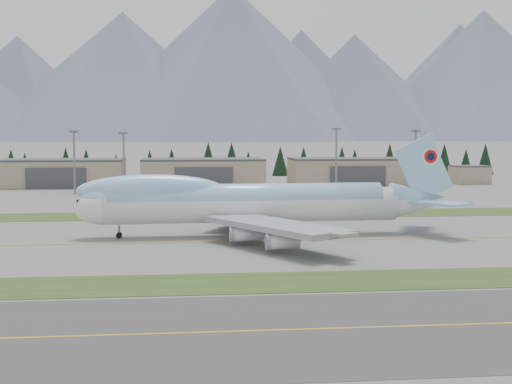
{
  "coord_description": "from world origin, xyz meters",
  "views": [
    {
      "loc": [
        -24.51,
        -134.32,
        20.47
      ],
      "look_at": [
        -7.93,
        18.0,
        8.0
      ],
      "focal_mm": 50.0,
      "sensor_mm": 36.0,
      "label": 1
    }
  ],
  "objects": [
    {
      "name": "floodlight_masts",
      "position": [
        19.1,
        110.94,
        15.68
      ],
      "size": [
        165.21,
        9.3,
        24.27
      ],
      "color": "slate",
      "rests_on": "ground"
    },
    {
      "name": "hangar_right",
      "position": [
        45.0,
        149.9,
        5.39
      ],
      "size": [
        48.0,
        26.6,
        10.8
      ],
      "color": "tan",
      "rests_on": "ground"
    },
    {
      "name": "hangar_center",
      "position": [
        -15.0,
        149.9,
        5.39
      ],
      "size": [
        48.0,
        26.6,
        10.8
      ],
      "color": "tan",
      "rests_on": "ground"
    },
    {
      "name": "boeing_747_freighter",
      "position": [
        -10.66,
        7.64,
        6.8
      ],
      "size": [
        77.72,
        67.58,
        20.61
      ],
      "rotation": [
        0.0,
        0.0,
        0.02
      ],
      "color": "white",
      "rests_on": "ground"
    },
    {
      "name": "taxiway_line_main",
      "position": [
        0.0,
        0.0,
        0.0
      ],
      "size": [
        400.0,
        0.4,
        0.02
      ],
      "primitive_type": "cube",
      "color": "orange",
      "rests_on": "ground"
    },
    {
      "name": "conifer_belt",
      "position": [
        14.67,
        212.25,
        7.3
      ],
      "size": [
        268.07,
        15.6,
        16.87
      ],
      "color": "black",
      "rests_on": "ground"
    },
    {
      "name": "asphalt_taxiway",
      "position": [
        0.0,
        -62.0,
        0.0
      ],
      "size": [
        400.0,
        32.0,
        0.04
      ],
      "primitive_type": "cube",
      "color": "#3A3A3A",
      "rests_on": "ground"
    },
    {
      "name": "service_vehicle_c",
      "position": [
        49.07,
        120.65,
        0.0
      ],
      "size": [
        2.22,
        4.65,
        1.31
      ],
      "primitive_type": "imported",
      "rotation": [
        0.0,
        0.0,
        0.09
      ],
      "color": "#B7B8BC",
      "rests_on": "ground"
    },
    {
      "name": "taxiway_line_near",
      "position": [
        0.0,
        -62.0,
        0.0
      ],
      "size": [
        400.0,
        0.4,
        0.02
      ],
      "primitive_type": "cube",
      "color": "orange",
      "rests_on": "ground"
    },
    {
      "name": "control_shed",
      "position": [
        95.0,
        148.0,
        3.8
      ],
      "size": [
        14.0,
        12.0,
        7.6
      ],
      "color": "tan",
      "rests_on": "ground"
    },
    {
      "name": "ground",
      "position": [
        0.0,
        0.0,
        0.0
      ],
      "size": [
        7000.0,
        7000.0,
        0.0
      ],
      "primitive_type": "plane",
      "color": "slate",
      "rests_on": "ground"
    },
    {
      "name": "grass_strip_near",
      "position": [
        0.0,
        -38.0,
        0.0
      ],
      "size": [
        400.0,
        14.0,
        0.08
      ],
      "primitive_type": "cube",
      "color": "#2A4619",
      "rests_on": "ground"
    },
    {
      "name": "service_vehicle_a",
      "position": [
        -26.04,
        120.11,
        0.0
      ],
      "size": [
        2.47,
        4.3,
        1.38
      ],
      "primitive_type": "imported",
      "rotation": [
        0.0,
        0.0,
        -0.22
      ],
      "color": "silver",
      "rests_on": "ground"
    },
    {
      "name": "mountain_ridge_rear",
      "position": [
        -18.29,
        2900.0,
        253.38
      ],
      "size": [
        4464.26,
        1048.42,
        524.21
      ],
      "color": "#4D5367",
      "rests_on": "ground"
    },
    {
      "name": "service_vehicle_b",
      "position": [
        15.29,
        118.17,
        0.0
      ],
      "size": [
        4.3,
        2.33,
        1.35
      ],
      "primitive_type": "imported",
      "rotation": [
        0.0,
        0.0,
        1.8
      ],
      "color": "gold",
      "rests_on": "ground"
    },
    {
      "name": "mountain_ridge_front",
      "position": [
        30.43,
        2190.47,
        237.34
      ],
      "size": [
        4243.43,
        1222.45,
        523.12
      ],
      "color": "#4D5367",
      "rests_on": "ground"
    },
    {
      "name": "grass_strip_far",
      "position": [
        0.0,
        45.0,
        0.0
      ],
      "size": [
        400.0,
        18.0,
        0.08
      ],
      "primitive_type": "cube",
      "color": "#2A4619",
      "rests_on": "ground"
    },
    {
      "name": "hangar_left",
      "position": [
        -70.0,
        149.9,
        5.39
      ],
      "size": [
        48.0,
        26.6,
        10.8
      ],
      "color": "tan",
      "rests_on": "ground"
    }
  ]
}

